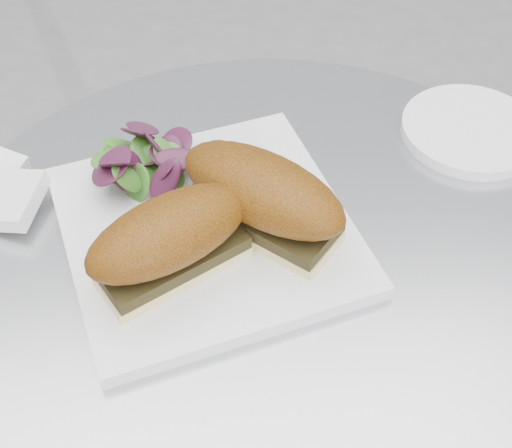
{
  "coord_description": "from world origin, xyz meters",
  "views": [
    {
      "loc": [
        -0.07,
        -0.42,
        1.26
      ],
      "look_at": [
        -0.01,
        0.03,
        0.77
      ],
      "focal_mm": 50.0,
      "sensor_mm": 36.0,
      "label": 1
    }
  ],
  "objects_px": {
    "sandwich_right": "(262,196)",
    "saucer": "(471,130)",
    "sandwich_left": "(170,239)",
    "plate": "(207,230)"
  },
  "relations": [
    {
      "from": "plate",
      "to": "saucer",
      "type": "relative_size",
      "value": 1.73
    },
    {
      "from": "plate",
      "to": "sandwich_right",
      "type": "relative_size",
      "value": 1.49
    },
    {
      "from": "sandwich_left",
      "to": "sandwich_right",
      "type": "bearing_deg",
      "value": -1.68
    },
    {
      "from": "sandwich_right",
      "to": "saucer",
      "type": "distance_m",
      "value": 0.29
    },
    {
      "from": "sandwich_left",
      "to": "saucer",
      "type": "height_order",
      "value": "sandwich_left"
    },
    {
      "from": "plate",
      "to": "sandwich_left",
      "type": "distance_m",
      "value": 0.08
    },
    {
      "from": "sandwich_right",
      "to": "saucer",
      "type": "xyz_separation_m",
      "value": [
        0.25,
        0.13,
        -0.05
      ]
    },
    {
      "from": "sandwich_right",
      "to": "plate",
      "type": "bearing_deg",
      "value": -148.06
    },
    {
      "from": "plate",
      "to": "saucer",
      "type": "height_order",
      "value": "plate"
    },
    {
      "from": "plate",
      "to": "saucer",
      "type": "bearing_deg",
      "value": 21.19
    }
  ]
}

